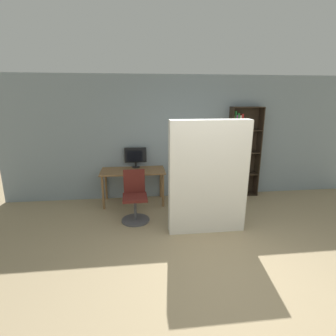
{
  "coord_description": "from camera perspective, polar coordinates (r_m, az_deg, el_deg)",
  "views": [
    {
      "loc": [
        -1.09,
        -2.62,
        2.22
      ],
      "look_at": [
        -0.58,
        1.71,
        1.05
      ],
      "focal_mm": 28.0,
      "sensor_mm": 36.0,
      "label": 1
    }
  ],
  "objects": [
    {
      "name": "ground_plane",
      "position": [
        3.6,
        13.52,
        -23.51
      ],
      "size": [
        16.0,
        16.0,
        0.0
      ],
      "primitive_type": "plane",
      "color": "#9E8966"
    },
    {
      "name": "wall_back",
      "position": [
        5.92,
        3.96,
        6.55
      ],
      "size": [
        8.0,
        0.06,
        2.7
      ],
      "color": "gray",
      "rests_on": "ground"
    },
    {
      "name": "desk",
      "position": [
        5.62,
        -7.62,
        -1.39
      ],
      "size": [
        1.34,
        0.66,
        0.74
      ],
      "color": "brown",
      "rests_on": "ground"
    },
    {
      "name": "monitor",
      "position": [
        5.75,
        -7.08,
        2.56
      ],
      "size": [
        0.48,
        0.17,
        0.44
      ],
      "color": "black",
      "rests_on": "desk"
    },
    {
      "name": "office_chair",
      "position": [
        4.91,
        -7.21,
        -7.04
      ],
      "size": [
        0.52,
        0.52,
        0.94
      ],
      "color": "#4C4C51",
      "rests_on": "ground"
    },
    {
      "name": "bookshelf",
      "position": [
        6.19,
        15.29,
        3.17
      ],
      "size": [
        0.71,
        0.27,
        2.03
      ],
      "color": "#2D2319",
      "rests_on": "ground"
    },
    {
      "name": "mattress_near",
      "position": [
        4.34,
        8.83,
        -2.17
      ],
      "size": [
        1.29,
        0.25,
        1.9
      ],
      "color": "silver",
      "rests_on": "ground"
    }
  ]
}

